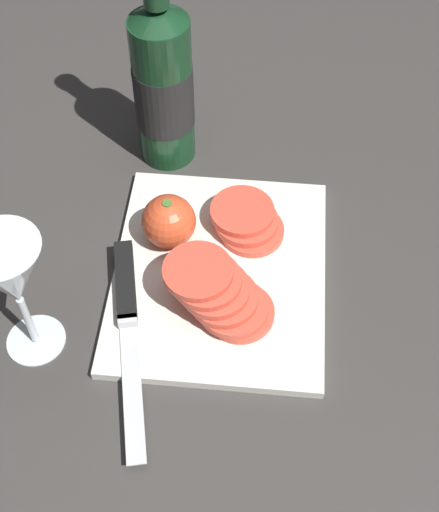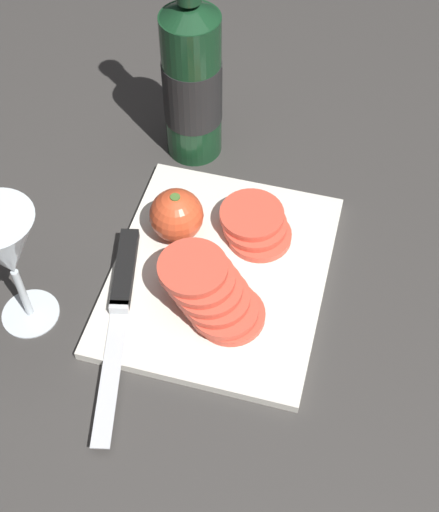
% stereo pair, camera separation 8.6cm
% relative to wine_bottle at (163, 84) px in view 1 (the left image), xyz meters
% --- Properties ---
extents(ground_plane, '(3.00, 3.00, 0.00)m').
position_rel_wine_bottle_xyz_m(ground_plane, '(-0.28, -0.12, -0.12)').
color(ground_plane, '#383533').
extents(cutting_board, '(0.31, 0.26, 0.01)m').
position_rel_wine_bottle_xyz_m(cutting_board, '(-0.21, -0.09, -0.12)').
color(cutting_board, silver).
rests_on(cutting_board, ground_plane).
extents(wine_bottle, '(0.08, 0.08, 0.34)m').
position_rel_wine_bottle_xyz_m(wine_bottle, '(0.00, 0.00, 0.00)').
color(wine_bottle, '#14381E').
rests_on(wine_bottle, ground_plane).
extents(wine_glass, '(0.08, 0.08, 0.18)m').
position_rel_wine_bottle_xyz_m(wine_glass, '(-0.33, 0.11, 0.01)').
color(wine_glass, silver).
rests_on(wine_glass, ground_plane).
extents(whole_tomato, '(0.07, 0.07, 0.07)m').
position_rel_wine_bottle_xyz_m(whole_tomato, '(-0.17, -0.03, -0.08)').
color(whole_tomato, '#DB4C28').
rests_on(whole_tomato, cutting_board).
extents(knife, '(0.28, 0.08, 0.01)m').
position_rel_wine_bottle_xyz_m(knife, '(-0.27, 0.01, -0.10)').
color(knife, silver).
rests_on(knife, cutting_board).
extents(tomato_slice_stack_near, '(0.11, 0.13, 0.06)m').
position_rel_wine_bottle_xyz_m(tomato_slice_stack_near, '(-0.27, -0.10, -0.08)').
color(tomato_slice_stack_near, '#DB4C38').
rests_on(tomato_slice_stack_near, cutting_board).
extents(tomato_slice_stack_far, '(0.10, 0.10, 0.03)m').
position_rel_wine_bottle_xyz_m(tomato_slice_stack_far, '(-0.14, -0.12, -0.10)').
color(tomato_slice_stack_far, '#DB4C38').
rests_on(tomato_slice_stack_far, cutting_board).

